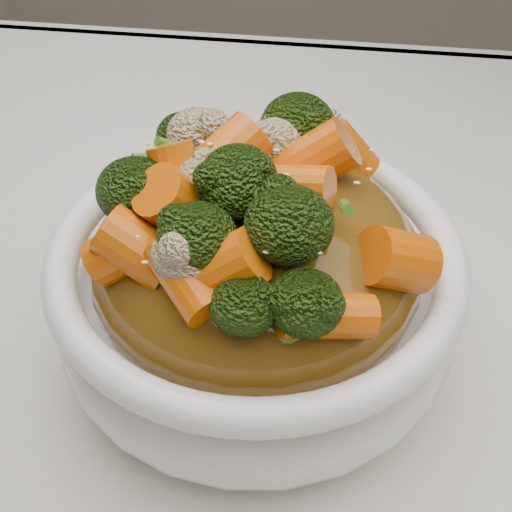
# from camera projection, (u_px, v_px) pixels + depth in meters

# --- Properties ---
(tablecloth) EXTENTS (1.20, 0.80, 0.04)m
(tablecloth) POSITION_uv_depth(u_px,v_px,m) (283.00, 326.00, 0.51)
(tablecloth) COLOR silver
(tablecloth) RESTS_ON dining_table
(bowl) EXTENTS (0.25, 0.25, 0.09)m
(bowl) POSITION_uv_depth(u_px,v_px,m) (256.00, 299.00, 0.44)
(bowl) COLOR white
(bowl) RESTS_ON tablecloth
(sauce_base) EXTENTS (0.20, 0.20, 0.11)m
(sauce_base) POSITION_uv_depth(u_px,v_px,m) (256.00, 260.00, 0.41)
(sauce_base) COLOR brown
(sauce_base) RESTS_ON bowl
(carrots) EXTENTS (0.20, 0.20, 0.06)m
(carrots) POSITION_uv_depth(u_px,v_px,m) (256.00, 162.00, 0.37)
(carrots) COLOR #D25906
(carrots) RESTS_ON sauce_base
(broccoli) EXTENTS (0.20, 0.20, 0.05)m
(broccoli) POSITION_uv_depth(u_px,v_px,m) (256.00, 164.00, 0.37)
(broccoli) COLOR black
(broccoli) RESTS_ON sauce_base
(cauliflower) EXTENTS (0.20, 0.20, 0.04)m
(cauliflower) POSITION_uv_depth(u_px,v_px,m) (256.00, 167.00, 0.37)
(cauliflower) COLOR #CDBA8C
(cauliflower) RESTS_ON sauce_base
(scallions) EXTENTS (0.15, 0.15, 0.02)m
(scallions) POSITION_uv_depth(u_px,v_px,m) (256.00, 160.00, 0.36)
(scallions) COLOR #37711A
(scallions) RESTS_ON sauce_base
(sesame_seeds) EXTENTS (0.18, 0.18, 0.01)m
(sesame_seeds) POSITION_uv_depth(u_px,v_px,m) (256.00, 160.00, 0.36)
(sesame_seeds) COLOR beige
(sesame_seeds) RESTS_ON sauce_base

